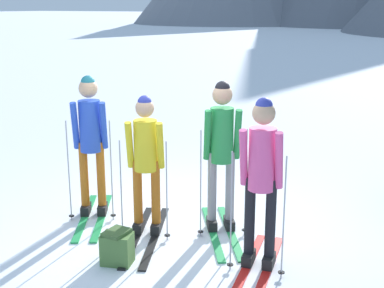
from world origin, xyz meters
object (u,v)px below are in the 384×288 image
at_px(skier_in_blue, 91,137).
at_px(backpack_on_snow_front, 117,247).
at_px(skier_in_pink, 261,176).
at_px(skier_in_green, 222,149).
at_px(skier_in_yellow, 146,158).

relative_size(skier_in_blue, backpack_on_snow_front, 4.91).
distance_m(skier_in_pink, backpack_on_snow_front, 1.73).
bearing_deg(skier_in_blue, skier_in_green, 12.48).
distance_m(skier_in_yellow, skier_in_pink, 1.53).
bearing_deg(skier_in_green, skier_in_blue, -167.52).
relative_size(skier_in_yellow, skier_in_green, 0.93).
bearing_deg(skier_in_pink, skier_in_green, 139.68).
height_order(skier_in_yellow, skier_in_pink, skier_in_pink).
relative_size(skier_in_yellow, skier_in_pink, 0.95).
bearing_deg(skier_in_pink, skier_in_blue, 173.44).
xyz_separation_m(skier_in_yellow, skier_in_green, (0.75, 0.51, 0.09)).
bearing_deg(skier_in_pink, backpack_on_snow_front, -153.40).
relative_size(skier_in_blue, skier_in_green, 1.00).
xyz_separation_m(skier_in_blue, skier_in_pink, (2.47, -0.28, -0.05)).
height_order(skier_in_blue, skier_in_green, skier_in_blue).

